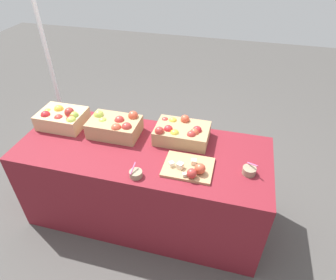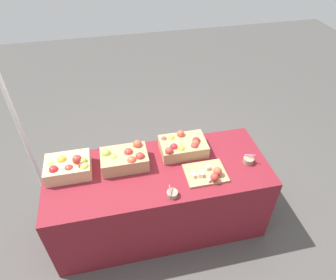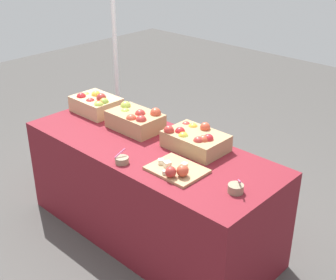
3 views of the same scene
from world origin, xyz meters
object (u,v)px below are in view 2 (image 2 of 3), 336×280
sample_bowl_near (248,160)px  apple_crate_right (183,146)px  apple_crate_middle (125,158)px  tent_pole (9,102)px  sample_bowl_mid (172,194)px  cutting_board_front (208,173)px  apple_crate_left (69,167)px

sample_bowl_near → apple_crate_right: bearing=153.9°
apple_crate_middle → tent_pole: tent_pole is taller
apple_crate_middle → sample_bowl_near: size_ratio=3.95×
apple_crate_right → sample_bowl_mid: bearing=-113.3°
cutting_board_front → apple_crate_left: bearing=166.4°
apple_crate_middle → apple_crate_right: (0.52, 0.06, -0.01)m
apple_crate_middle → tent_pole: 1.16m
apple_crate_right → tent_pole: size_ratio=0.18×
apple_crate_right → sample_bowl_mid: (-0.20, -0.47, -0.05)m
apple_crate_left → tent_pole: tent_pole is taller
apple_crate_left → apple_crate_right: bearing=3.3°
apple_crate_middle → sample_bowl_mid: size_ratio=4.38×
sample_bowl_mid → cutting_board_front: bearing=23.2°
cutting_board_front → tent_pole: bearing=150.6°
sample_bowl_mid → apple_crate_left: bearing=151.9°
apple_crate_left → apple_crate_middle: 0.46m
apple_crate_middle → tent_pole: (-0.93, 0.62, 0.30)m
sample_bowl_near → sample_bowl_mid: (-0.73, -0.22, -0.00)m
sample_bowl_near → cutting_board_front: bearing=-169.6°
sample_bowl_mid → tent_pole: 1.66m
apple_crate_left → sample_bowl_mid: size_ratio=4.08×
apple_crate_middle → sample_bowl_near: 1.06m
cutting_board_front → sample_bowl_near: 0.40m
apple_crate_middle → sample_bowl_near: (1.04, -0.20, -0.05)m
apple_crate_left → apple_crate_right: apple_crate_left is taller
apple_crate_right → sample_bowl_mid: apple_crate_right is taller
sample_bowl_near → tent_pole: (-1.97, 0.82, 0.35)m
apple_crate_left → apple_crate_middle: size_ratio=0.93×
sample_bowl_near → tent_pole: tent_pole is taller
apple_crate_left → cutting_board_front: (1.11, -0.27, -0.05)m
cutting_board_front → apple_crate_right: bearing=112.4°
tent_pole → apple_crate_right: bearing=-21.3°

